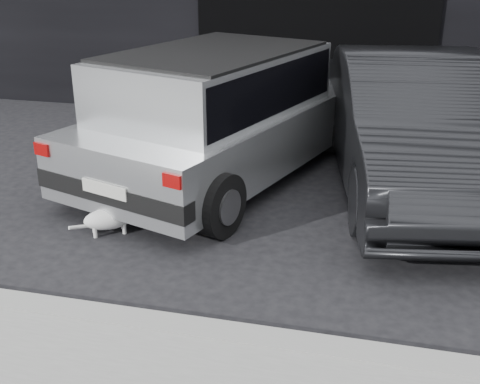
% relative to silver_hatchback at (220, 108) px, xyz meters
% --- Properties ---
extents(ground, '(80.00, 80.00, 0.00)m').
position_rel_silver_hatchback_xyz_m(ground, '(-0.21, -0.91, -0.91)').
color(ground, black).
rests_on(ground, ground).
extents(garage_opening, '(4.00, 0.10, 2.60)m').
position_rel_silver_hatchback_xyz_m(garage_opening, '(0.79, 3.08, 0.39)').
color(garage_opening, black).
rests_on(garage_opening, ground).
extents(curb, '(18.00, 0.25, 0.12)m').
position_rel_silver_hatchback_xyz_m(curb, '(0.79, -3.51, -0.85)').
color(curb, gray).
rests_on(curb, ground).
extents(silver_hatchback, '(3.32, 4.90, 1.66)m').
position_rel_silver_hatchback_xyz_m(silver_hatchback, '(0.00, 0.00, 0.00)').
color(silver_hatchback, silver).
rests_on(silver_hatchback, ground).
extents(second_car, '(2.58, 5.17, 1.63)m').
position_rel_silver_hatchback_xyz_m(second_car, '(2.38, 0.18, -0.09)').
color(second_car, black).
rests_on(second_car, ground).
extents(cat_siamese, '(0.29, 0.81, 0.28)m').
position_rel_silver_hatchback_xyz_m(cat_siamese, '(0.25, -1.65, -0.78)').
color(cat_siamese, beige).
rests_on(cat_siamese, ground).
extents(cat_white, '(0.66, 0.51, 0.36)m').
position_rel_silver_hatchback_xyz_m(cat_white, '(-0.66, -1.94, -0.73)').
color(cat_white, white).
rests_on(cat_white, ground).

